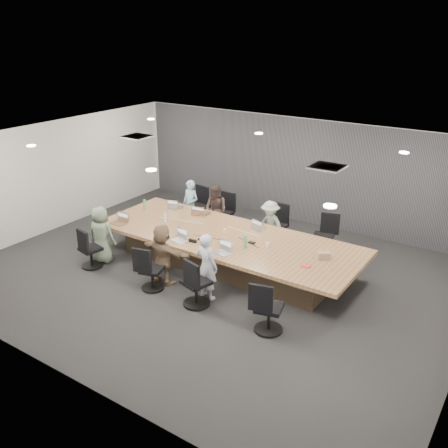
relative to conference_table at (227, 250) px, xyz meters
The scene contains 38 objects.
floor 0.64m from the conference_table, 90.00° to the right, with size 10.00×8.00×0.00m, color #292A2B.
ceiling 2.45m from the conference_table, 90.00° to the right, with size 10.00×8.00×0.00m, color white.
wall_back 3.64m from the conference_table, 90.00° to the left, with size 10.00×2.80×0.00m, color beige.
wall_front 4.61m from the conference_table, 90.00° to the right, with size 10.00×2.80×0.00m, color beige.
wall_left 5.12m from the conference_table, behind, with size 8.00×2.80×0.00m, color beige.
curtain 3.56m from the conference_table, 90.00° to the left, with size 9.80×0.04×2.80m, color #4B4C55.
conference_table is the anchor object (origin of this frame).
chair_0 2.65m from the conference_table, 140.01° to the left, with size 0.55×0.55×0.82m, color black, non-canonical shape.
chair_1 2.10m from the conference_table, 125.86° to the left, with size 0.52×0.52×0.78m, color black, non-canonical shape.
chair_2 1.73m from the conference_table, 78.63° to the left, with size 0.53×0.53×0.78m, color black, non-canonical shape.
chair_3 2.31m from the conference_table, 47.49° to the left, with size 0.54×0.54×0.80m, color black, non-canonical shape.
chair_4 3.00m from the conference_table, 145.53° to the right, with size 0.49×0.49×0.73m, color black, non-canonical shape.
chair_5 1.83m from the conference_table, 111.82° to the right, with size 0.49×0.49×0.72m, color black, non-canonical shape.
chair_6 1.75m from the conference_table, 75.67° to the right, with size 0.56×0.56×0.82m, color black, non-canonical shape.
chair_7 2.64m from the conference_table, 40.13° to the right, with size 0.53×0.53×0.79m, color black, non-canonical shape.
person_0 2.45m from the conference_table, 146.33° to the left, with size 0.48×0.31×1.30m, color #A0D0ED.
laptop_0 2.21m from the conference_table, 158.46° to the left, with size 0.29×0.20×0.02m, color #B2B2B7.
person_1 1.84m from the conference_table, 132.31° to the left, with size 0.65×0.50×1.33m, color #3E302C.
laptop_1 1.51m from the conference_table, 146.93° to the left, with size 0.35×0.24×0.02m, color #8C6647.
person_2 1.41m from the conference_table, 75.79° to the left, with size 0.78×0.45×1.21m, color #94A898.
laptop_2 0.94m from the conference_table, 66.86° to the left, with size 0.32×0.22×0.02m, color #B2B2B7.
person_4 2.83m from the conference_table, 151.40° to the right, with size 0.64×0.42×1.32m, color slate.
laptop_4 2.63m from the conference_table, 162.09° to the right, with size 0.34×0.24×0.02m, color #8C6647.
person_5 1.53m from the conference_table, 116.76° to the right, with size 1.21×0.38×1.30m, color #7D624A.
laptop_5 1.11m from the conference_table, 130.39° to the right, with size 0.34×0.24×0.02m, color #B2B2B7.
person_6 1.45m from the conference_table, 72.17° to the right, with size 0.50×0.33×1.36m, color silver.
laptop_6 0.97m from the conference_table, 61.51° to the right, with size 0.33×0.23×0.02m, color #B2B2B7.
bottle_green_left 2.70m from the conference_table, behind, with size 0.07×0.07×0.24m, color #59A564.
bottle_green_right 0.88m from the conference_table, 24.98° to the right, with size 0.08×0.08×0.28m, color #59A564.
bottle_clear 1.71m from the conference_table, behind, with size 0.07×0.07×0.23m, color silver.
cup_white_far 0.42m from the conference_table, 136.47° to the left, with size 0.07×0.07×0.09m, color white.
cup_white_near 1.11m from the conference_table, ahead, with size 0.08×0.08×0.10m, color white.
mug_brown 2.71m from the conference_table, behind, with size 0.09×0.09×0.11m, color brown.
mic_left 0.69m from the conference_table, 121.02° to the right, with size 0.15×0.10×0.03m, color black.
mic_right 0.75m from the conference_table, ahead, with size 0.14×0.09×0.03m, color black.
stapler 0.88m from the conference_table, 119.97° to the right, with size 0.18×0.04×0.07m, color black.
canvas_bag 2.27m from the conference_table, ahead, with size 0.25×0.15×0.13m, color #9A8165.
snack_packet 2.16m from the conference_table, 11.28° to the right, with size 0.16×0.11×0.04m, color #EF4634.
Camera 1 is at (5.53, -7.85, 5.06)m, focal length 40.00 mm.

